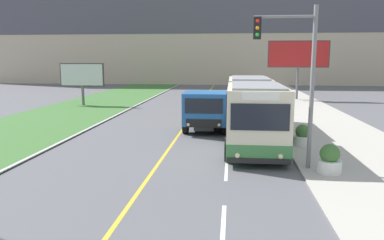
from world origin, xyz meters
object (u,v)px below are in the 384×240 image
(city_bus, at_px, (252,109))
(billboard_large, at_px, (298,56))
(billboard_small, at_px, (82,76))
(planter_round_second, at_px, (302,136))
(dump_truck, at_px, (207,110))
(planter_round_near, at_px, (329,160))
(traffic_light_mast, at_px, (295,68))

(city_bus, distance_m, billboard_large, 20.42)
(billboard_small, bearing_deg, planter_round_second, -40.63)
(dump_truck, height_order, planter_round_near, dump_truck)
(city_bus, bearing_deg, billboard_small, 138.64)
(traffic_light_mast, bearing_deg, dump_truck, 116.17)
(billboard_small, bearing_deg, billboard_large, 18.61)
(city_bus, relative_size, dump_truck, 1.74)
(billboard_large, height_order, planter_round_second, billboard_large)
(traffic_light_mast, bearing_deg, billboard_large, 80.24)
(city_bus, xyz_separation_m, planter_round_second, (2.34, -1.69, -1.04))
(planter_round_near, bearing_deg, billboard_small, 132.09)
(dump_truck, relative_size, planter_round_near, 6.39)
(billboard_large, distance_m, billboard_small, 21.16)
(traffic_light_mast, relative_size, billboard_small, 1.52)
(traffic_light_mast, bearing_deg, city_bus, 102.76)
(dump_truck, height_order, traffic_light_mast, traffic_light_mast)
(billboard_large, bearing_deg, planter_round_second, -98.62)
(traffic_light_mast, height_order, planter_round_near, traffic_light_mast)
(dump_truck, xyz_separation_m, planter_round_second, (4.87, -3.85, -0.68))
(dump_truck, relative_size, planter_round_second, 6.71)
(dump_truck, xyz_separation_m, billboard_small, (-11.90, 10.54, 1.45))
(billboard_large, distance_m, planter_round_second, 21.73)
(dump_truck, bearing_deg, billboard_small, 138.47)
(city_bus, xyz_separation_m, billboard_large, (5.55, 19.44, 2.91))
(billboard_large, bearing_deg, billboard_small, -161.39)
(traffic_light_mast, bearing_deg, planter_round_near, -22.72)
(dump_truck, bearing_deg, city_bus, -40.56)
(billboard_large, bearing_deg, dump_truck, -115.06)
(planter_round_near, bearing_deg, billboard_large, 83.23)
(city_bus, relative_size, billboard_large, 1.94)
(planter_round_second, bearing_deg, dump_truck, 141.67)
(city_bus, bearing_deg, planter_round_second, -35.76)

